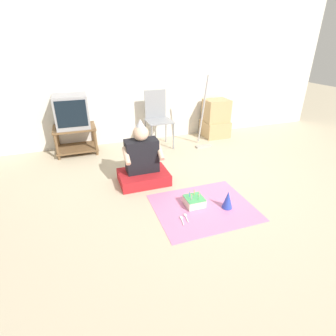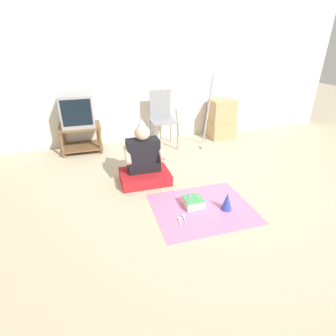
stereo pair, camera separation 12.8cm
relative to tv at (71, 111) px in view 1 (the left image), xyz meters
The scene contains 13 objects.
ground_plane 2.55m from the tv, 50.04° to the right, with size 16.00×16.00×0.00m, color beige.
wall_back 1.71m from the tv, ahead, with size 6.40×0.06×2.55m.
tv_stand 0.42m from the tv, 90.00° to the right, with size 0.64×0.48×0.43m.
tv is the anchor object (origin of this frame).
folding_chair 1.35m from the tv, ahead, with size 0.42×0.42×0.92m.
cardboard_box_stack 2.52m from the tv, ahead, with size 0.45×0.44×0.68m.
dust_mop 2.11m from the tv, 11.40° to the right, with size 0.28×0.28×1.18m.
person_seated 1.56m from the tv, 59.29° to the right, with size 0.62×0.46×0.82m.
party_cloth 2.52m from the tv, 59.25° to the right, with size 1.06×0.89×0.01m.
birthday_cake 2.41m from the tv, 60.08° to the right, with size 0.20×0.20×0.16m.
party_hat_blue 2.70m from the tv, 55.75° to the right, with size 0.12×0.12×0.20m.
plastic_spoon_near 2.48m from the tv, 65.53° to the right, with size 0.04×0.15×0.01m.
plastic_spoon_far 2.49m from the tv, 67.04° to the right, with size 0.05×0.14×0.01m.
Camera 1 is at (-1.50, -2.33, 1.67)m, focal length 28.00 mm.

